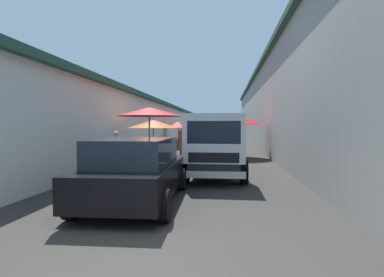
{
  "coord_description": "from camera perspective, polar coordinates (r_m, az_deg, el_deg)",
  "views": [
    {
      "loc": [
        -3.08,
        -1.23,
        1.72
      ],
      "look_at": [
        10.48,
        0.36,
        1.15
      ],
      "focal_mm": 27.16,
      "sensor_mm": 36.0,
      "label": 1
    }
  ],
  "objects": [
    {
      "name": "ground",
      "position": [
        16.72,
        2.44,
        -3.52
      ],
      "size": [
        90.0,
        90.0,
        0.0
      ],
      "primitive_type": "plane",
      "color": "#33302D"
    },
    {
      "name": "building_left_whitewash",
      "position": [
        20.56,
        -16.93,
        2.51
      ],
      "size": [
        49.8,
        7.5,
        3.58
      ],
      "color": "silver",
      "rests_on": "ground"
    },
    {
      "name": "building_right_concrete",
      "position": [
        19.74,
        23.82,
        5.65
      ],
      "size": [
        49.8,
        7.5,
        5.81
      ],
      "color": "gray",
      "rests_on": "ground"
    },
    {
      "name": "fruit_stall_near_right",
      "position": [
        16.14,
        8.78,
        3.1
      ],
      "size": [
        2.86,
        2.86,
        2.38
      ],
      "color": "#9E9EA3",
      "rests_on": "ground"
    },
    {
      "name": "fruit_stall_far_right",
      "position": [
        9.67,
        -8.41,
        2.32
      ],
      "size": [
        2.14,
        2.14,
        2.43
      ],
      "color": "#9E9EA3",
      "rests_on": "ground"
    },
    {
      "name": "fruit_stall_far_left",
      "position": [
        12.64,
        -7.64,
        1.67
      ],
      "size": [
        2.19,
        2.19,
        2.08
      ],
      "color": "#9E9EA3",
      "rests_on": "ground"
    },
    {
      "name": "fruit_stall_near_left",
      "position": [
        22.67,
        -2.71,
        2.09
      ],
      "size": [
        2.12,
        2.12,
        2.18
      ],
      "color": "#9E9EA3",
      "rests_on": "ground"
    },
    {
      "name": "hatchback_car",
      "position": [
        6.68,
        -10.78,
        -6.09
      ],
      "size": [
        3.96,
        2.02,
        1.45
      ],
      "color": "black",
      "rests_on": "ground"
    },
    {
      "name": "delivery_truck",
      "position": [
        9.42,
        4.57,
        -1.75
      ],
      "size": [
        4.93,
        2.0,
        2.08
      ],
      "color": "black",
      "rests_on": "ground"
    },
    {
      "name": "vendor_by_crates",
      "position": [
        10.84,
        -14.65,
        -2.1
      ],
      "size": [
        0.39,
        0.55,
        1.55
      ],
      "color": "#232328",
      "rests_on": "ground"
    },
    {
      "name": "vendor_in_shade",
      "position": [
        18.05,
        -2.11,
        0.0
      ],
      "size": [
        0.53,
        0.46,
        1.67
      ],
      "color": "#665B4C",
      "rests_on": "ground"
    },
    {
      "name": "parked_scooter",
      "position": [
        14.18,
        -7.0,
        -2.77
      ],
      "size": [
        1.69,
        0.47,
        1.14
      ],
      "color": "black",
      "rests_on": "ground"
    },
    {
      "name": "plastic_stool",
      "position": [
        11.76,
        -5.12,
        -4.42
      ],
      "size": [
        0.3,
        0.3,
        0.43
      ],
      "color": "#1E8C3F",
      "rests_on": "ground"
    }
  ]
}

